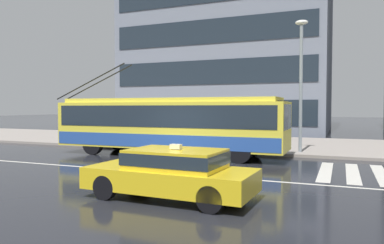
{
  "coord_description": "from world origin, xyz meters",
  "views": [
    {
      "loc": [
        6.49,
        -12.68,
        2.32
      ],
      "look_at": [
        -0.24,
        3.73,
        1.61
      ],
      "focal_mm": 34.26,
      "sensor_mm": 36.0,
      "label": 1
    }
  ],
  "objects_px": {
    "pedestrian_walking_past": "(137,126)",
    "bus_shelter": "(166,112)",
    "street_lamp": "(301,74)",
    "taxi_oncoming_near": "(172,171)",
    "pedestrian_at_shelter": "(159,117)",
    "pedestrian_approaching_curb": "(171,130)",
    "trolleybus": "(169,124)"
  },
  "relations": [
    {
      "from": "pedestrian_at_shelter",
      "to": "pedestrian_walking_past",
      "type": "bearing_deg",
      "value": 171.08
    },
    {
      "from": "street_lamp",
      "to": "pedestrian_at_shelter",
      "type": "bearing_deg",
      "value": 169.76
    },
    {
      "from": "pedestrian_at_shelter",
      "to": "pedestrian_walking_past",
      "type": "relative_size",
      "value": 1.19
    },
    {
      "from": "taxi_oncoming_near",
      "to": "bus_shelter",
      "type": "xyz_separation_m",
      "value": [
        -5.89,
        11.52,
        1.33
      ]
    },
    {
      "from": "pedestrian_at_shelter",
      "to": "trolleybus",
      "type": "bearing_deg",
      "value": -56.97
    },
    {
      "from": "taxi_oncoming_near",
      "to": "street_lamp",
      "type": "xyz_separation_m",
      "value": [
        2.11,
        10.1,
        3.23
      ]
    },
    {
      "from": "bus_shelter",
      "to": "pedestrian_walking_past",
      "type": "xyz_separation_m",
      "value": [
        -2.27,
        0.4,
        -0.91
      ]
    },
    {
      "from": "bus_shelter",
      "to": "pedestrian_approaching_curb",
      "type": "relative_size",
      "value": 2.46
    },
    {
      "from": "bus_shelter",
      "to": "pedestrian_walking_past",
      "type": "distance_m",
      "value": 2.48
    },
    {
      "from": "pedestrian_at_shelter",
      "to": "pedestrian_walking_past",
      "type": "distance_m",
      "value": 1.85
    },
    {
      "from": "pedestrian_approaching_curb",
      "to": "pedestrian_walking_past",
      "type": "distance_m",
      "value": 3.79
    },
    {
      "from": "bus_shelter",
      "to": "pedestrian_at_shelter",
      "type": "height_order",
      "value": "bus_shelter"
    },
    {
      "from": "trolleybus",
      "to": "street_lamp",
      "type": "height_order",
      "value": "street_lamp"
    },
    {
      "from": "taxi_oncoming_near",
      "to": "pedestrian_walking_past",
      "type": "height_order",
      "value": "pedestrian_walking_past"
    },
    {
      "from": "taxi_oncoming_near",
      "to": "pedestrian_at_shelter",
      "type": "xyz_separation_m",
      "value": [
        -6.44,
        11.65,
        1.04
      ]
    },
    {
      "from": "trolleybus",
      "to": "taxi_oncoming_near",
      "type": "height_order",
      "value": "trolleybus"
    },
    {
      "from": "taxi_oncoming_near",
      "to": "trolleybus",
      "type": "bearing_deg",
      "value": 116.49
    },
    {
      "from": "trolleybus",
      "to": "pedestrian_at_shelter",
      "type": "xyz_separation_m",
      "value": [
        -2.7,
        4.16,
        0.22
      ]
    },
    {
      "from": "pedestrian_walking_past",
      "to": "bus_shelter",
      "type": "bearing_deg",
      "value": -9.89
    },
    {
      "from": "pedestrian_approaching_curb",
      "to": "street_lamp",
      "type": "height_order",
      "value": "street_lamp"
    },
    {
      "from": "pedestrian_walking_past",
      "to": "street_lamp",
      "type": "distance_m",
      "value": 10.8
    },
    {
      "from": "street_lamp",
      "to": "taxi_oncoming_near",
      "type": "bearing_deg",
      "value": -101.77
    },
    {
      "from": "trolleybus",
      "to": "pedestrian_approaching_curb",
      "type": "relative_size",
      "value": 7.64
    },
    {
      "from": "pedestrian_approaching_curb",
      "to": "taxi_oncoming_near",
      "type": "bearing_deg",
      "value": -64.28
    },
    {
      "from": "taxi_oncoming_near",
      "to": "bus_shelter",
      "type": "bearing_deg",
      "value": 117.07
    },
    {
      "from": "pedestrian_at_shelter",
      "to": "pedestrian_walking_past",
      "type": "xyz_separation_m",
      "value": [
        -1.72,
        0.27,
        -0.63
      ]
    },
    {
      "from": "bus_shelter",
      "to": "street_lamp",
      "type": "relative_size",
      "value": 0.61
    },
    {
      "from": "pedestrian_at_shelter",
      "to": "pedestrian_approaching_curb",
      "type": "distance_m",
      "value": 2.34
    },
    {
      "from": "trolleybus",
      "to": "pedestrian_approaching_curb",
      "type": "height_order",
      "value": "trolleybus"
    },
    {
      "from": "taxi_oncoming_near",
      "to": "pedestrian_approaching_curb",
      "type": "relative_size",
      "value": 2.77
    },
    {
      "from": "bus_shelter",
      "to": "pedestrian_at_shelter",
      "type": "distance_m",
      "value": 0.63
    },
    {
      "from": "street_lamp",
      "to": "trolleybus",
      "type": "bearing_deg",
      "value": -155.89
    }
  ]
}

